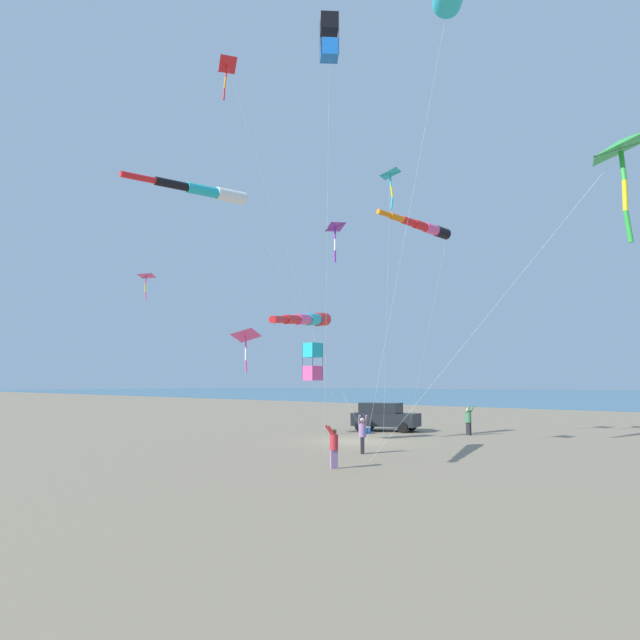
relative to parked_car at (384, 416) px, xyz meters
The scene contains 17 objects.
ground_plane 7.07m from the parked_car, 24.46° to the left, with size 600.00×600.00×0.00m, color gray.
parked_car is the anchor object (origin of this frame).
cooler_box 2.49m from the parked_car, ahead, with size 0.62×0.42×0.42m.
person_adult_flyer 5.64m from the parked_car, 102.88° to the left, with size 0.48×0.59×1.79m.
person_child_green_jacket 12.29m from the parked_car, 33.48° to the left, with size 0.61×0.62×1.73m.
person_child_grey_jacket 16.90m from the parked_car, 31.73° to the left, with size 0.56×0.51×1.59m.
kite_delta_magenta_far_left 15.37m from the parked_car, 27.47° to the left, with size 13.46×3.45×10.81m.
kite_delta_checkered_midright 17.46m from the parked_car, 18.61° to the right, with size 11.55×3.49×9.24m.
kite_box_rainbow_low_near 24.79m from the parked_car, 33.64° to the left, with size 4.89×5.00×15.08m.
kite_windsock_white_trailing 16.20m from the parked_car, 26.88° to the left, with size 14.93×9.48×6.28m.
kite_delta_purple_drifting 22.98m from the parked_car, ahead, with size 10.65×1.55×19.62m.
kite_box_long_streamer_right 9.08m from the parked_car, 10.96° to the left, with size 9.80×2.75×5.32m.
kite_delta_blue_topmost 25.30m from the parked_car, 53.01° to the left, with size 3.47×11.59×9.59m.
kite_delta_black_fish_shape 15.69m from the parked_car, 41.72° to the left, with size 3.99×4.06×15.03m.
kite_windsock_orange_high_right 18.60m from the parked_car, ahead, with size 14.39×2.48×13.27m.
kite_delta_teal_far_right 11.09m from the parked_car, 15.65° to the right, with size 9.53×1.78×6.34m.
kite_windsock_yellow_midlevel 14.52m from the parked_car, 49.20° to the left, with size 8.53×5.69×11.14m.
Camera 1 is at (23.41, 20.47, 3.12)m, focal length 31.50 mm.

